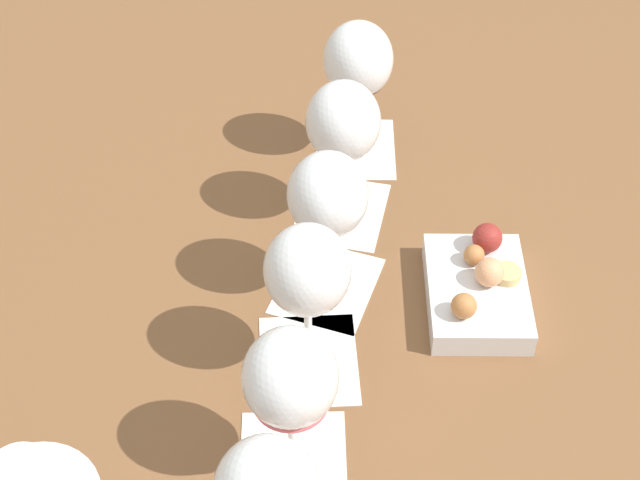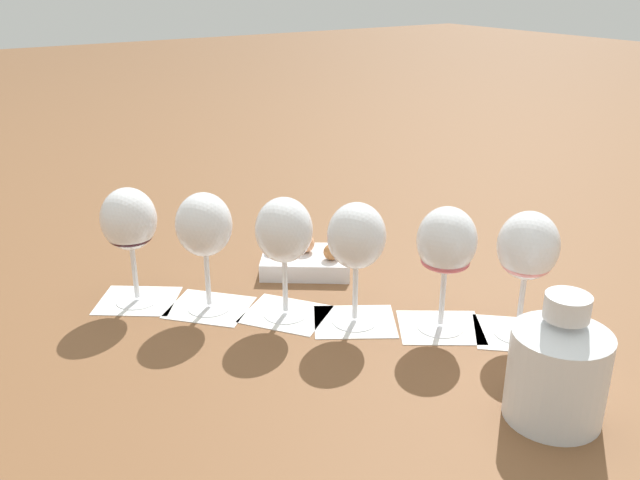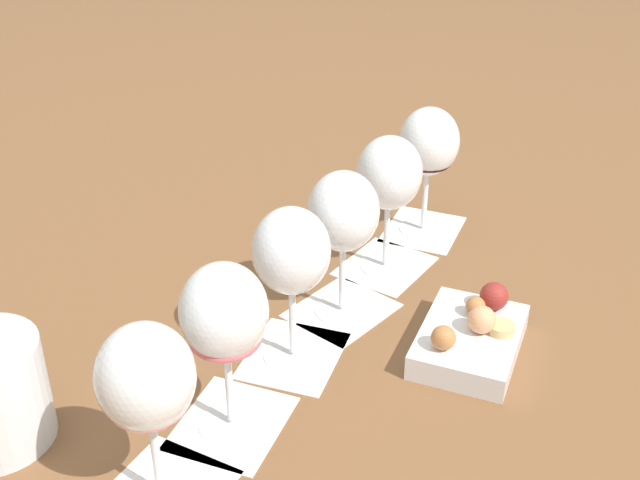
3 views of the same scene
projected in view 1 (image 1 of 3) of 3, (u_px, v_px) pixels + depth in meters
name	position (u px, v px, depth m)	size (l,w,h in m)	color
ground_plane	(321.00, 320.00, 1.04)	(8.00, 8.00, 0.00)	brown
tasting_card_1	(293.00, 465.00, 0.91)	(0.15, 0.15, 0.00)	white
tasting_card_2	(309.00, 360.00, 1.00)	(0.15, 0.15, 0.00)	white
tasting_card_3	(327.00, 285.00, 1.07)	(0.15, 0.15, 0.00)	white
tasting_card_4	(341.00, 212.00, 1.15)	(0.15, 0.15, 0.00)	white
tasting_card_5	(355.00, 148.00, 1.24)	(0.15, 0.15, 0.00)	white
wine_glass_1	(290.00, 383.00, 0.82)	(0.08, 0.08, 0.18)	white
wine_glass_2	(307.00, 276.00, 0.91)	(0.08, 0.08, 0.18)	white
wine_glass_3	(328.00, 201.00, 0.98)	(0.08, 0.08, 0.18)	white
wine_glass_4	(343.00, 128.00, 1.07)	(0.08, 0.08, 0.18)	white
wine_glass_5	(358.00, 66.00, 1.15)	(0.08, 0.08, 0.18)	white
snack_dish	(478.00, 288.00, 1.04)	(0.18, 0.17, 0.06)	silver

